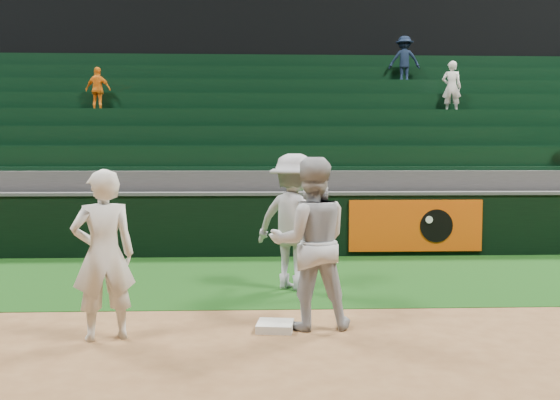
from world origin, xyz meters
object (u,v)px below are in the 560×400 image
(base_coach, at_px, (294,222))
(first_base, at_px, (275,326))
(first_baseman, at_px, (103,255))
(baserunner, at_px, (311,243))

(base_coach, bearing_deg, first_base, 114.74)
(first_baseman, bearing_deg, base_coach, -151.77)
(base_coach, bearing_deg, first_baseman, 82.06)
(first_base, xyz_separation_m, first_baseman, (-1.83, -0.27, 0.86))
(baserunner, xyz_separation_m, base_coach, (-0.05, 2.04, 0.03))
(first_base, bearing_deg, baserunner, 15.06)
(first_base, bearing_deg, first_baseman, -171.58)
(first_base, height_order, first_baseman, first_baseman)
(baserunner, distance_m, base_coach, 2.04)
(first_base, distance_m, first_baseman, 2.04)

